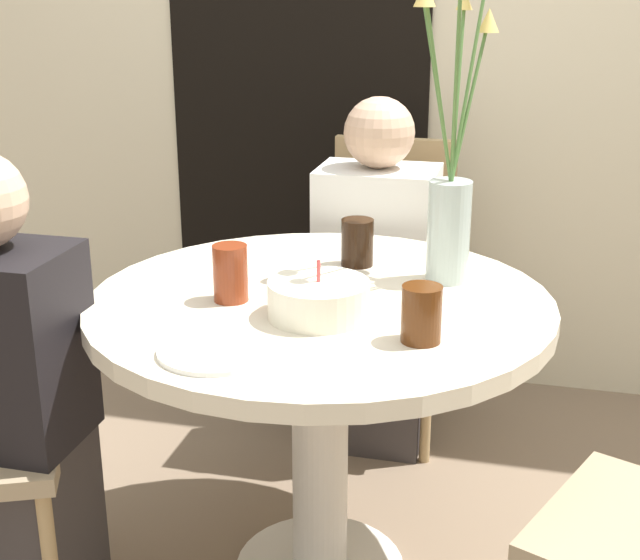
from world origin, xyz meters
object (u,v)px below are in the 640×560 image
at_px(drink_glass_0, 230,273).
at_px(drink_glass_2, 357,242).
at_px(chair_right_flank, 387,270).
at_px(birthday_cake, 319,299).
at_px(flower_vase, 450,177).
at_px(drink_glass_1, 421,314).
at_px(person_boy, 4,412).
at_px(side_plate, 216,350).
at_px(person_woman, 377,290).

relative_size(drink_glass_0, drink_glass_2, 1.09).
bearing_deg(drink_glass_0, chair_right_flank, 78.35).
height_order(chair_right_flank, drink_glass_2, chair_right_flank).
height_order(birthday_cake, drink_glass_0, drink_glass_0).
height_order(flower_vase, drink_glass_1, flower_vase).
xyz_separation_m(chair_right_flank, drink_glass_2, (0.03, -0.60, 0.27)).
bearing_deg(drink_glass_2, flower_vase, -14.17).
distance_m(drink_glass_1, person_boy, 0.92).
bearing_deg(chair_right_flank, birthday_cake, -88.47).
bearing_deg(birthday_cake, drink_glass_2, 88.91).
xyz_separation_m(side_plate, drink_glass_2, (0.15, 0.58, 0.05)).
height_order(drink_glass_1, drink_glass_2, drink_glass_2).
relative_size(side_plate, drink_glass_0, 1.78).
height_order(chair_right_flank, drink_glass_1, chair_right_flank).
bearing_deg(chair_right_flank, person_boy, -119.12).
bearing_deg(side_plate, person_woman, 83.30).
bearing_deg(chair_right_flank, person_woman, -90.00).
bearing_deg(drink_glass_1, side_plate, -157.74).
distance_m(birthday_cake, drink_glass_0, 0.21).
bearing_deg(drink_glass_0, person_boy, -154.69).
distance_m(person_woman, person_boy, 1.15).
bearing_deg(flower_vase, drink_glass_1, -90.60).
relative_size(birthday_cake, drink_glass_0, 1.70).
bearing_deg(flower_vase, drink_glass_2, 165.83).
relative_size(chair_right_flank, birthday_cake, 4.32).
relative_size(birthday_cake, drink_glass_2, 1.85).
height_order(chair_right_flank, side_plate, chair_right_flank).
height_order(birthday_cake, person_boy, person_boy).
height_order(person_woman, person_boy, same).
distance_m(birthday_cake, flower_vase, 0.42).
distance_m(chair_right_flank, drink_glass_0, 0.97).
bearing_deg(person_woman, drink_glass_1, -74.59).
bearing_deg(birthday_cake, person_woman, 91.45).
xyz_separation_m(birthday_cake, person_boy, (-0.65, -0.16, -0.26)).
relative_size(chair_right_flank, flower_vase, 1.22).
relative_size(flower_vase, side_plate, 3.38).
distance_m(flower_vase, person_boy, 1.09).
xyz_separation_m(chair_right_flank, drink_glass_0, (-0.19, -0.91, 0.27)).
height_order(chair_right_flank, drink_glass_0, chair_right_flank).
distance_m(chair_right_flank, drink_glass_2, 0.66).
xyz_separation_m(chair_right_flank, person_boy, (-0.63, -1.12, -0.01)).
distance_m(birthday_cake, side_plate, 0.27).
height_order(chair_right_flank, person_woman, person_woman).
relative_size(drink_glass_0, person_boy, 0.12).
relative_size(flower_vase, drink_glass_0, 6.03).
relative_size(side_plate, drink_glass_1, 1.97).
xyz_separation_m(drink_glass_0, drink_glass_1, (0.43, -0.13, -0.01)).
relative_size(chair_right_flank, person_woman, 0.85).
height_order(birthday_cake, side_plate, birthday_cake).
height_order(side_plate, person_boy, person_boy).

